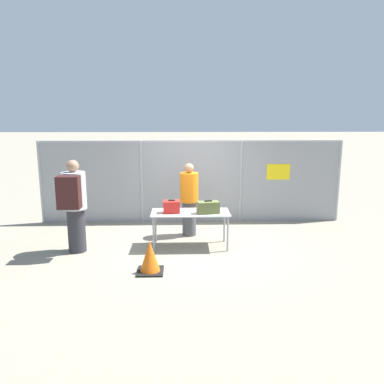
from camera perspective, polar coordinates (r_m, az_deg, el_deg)
The scene contains 9 objects.
ground_plane at distance 8.10m, azimuth 0.26°, elevation -7.97°, with size 120.00×120.00×0.00m, color gray.
fence_section at distance 9.55m, azimuth 0.00°, elevation 1.87°, with size 7.69×0.07×2.10m.
inspection_table at distance 7.77m, azimuth -0.25°, elevation -3.53°, with size 1.61×0.72×0.75m.
suitcase_red at distance 7.69m, azimuth -3.14°, elevation -2.26°, with size 0.35×0.25×0.27m.
suitcase_olive at distance 7.65m, azimuth 2.47°, elevation -2.34°, with size 0.48×0.32×0.27m.
traveler_hooded at distance 7.71m, azimuth -17.55°, elevation -1.58°, with size 0.46×0.72×1.86m.
security_worker_near at distance 8.49m, azimuth -0.43°, elevation -1.01°, with size 0.41×0.41×1.66m.
utility_trailer at distance 11.64m, azimuth 2.30°, elevation 0.16°, with size 3.64×2.29×0.70m.
traffic_cone at distance 6.67m, azimuth -6.42°, elevation -9.91°, with size 0.46×0.46×0.58m.
Camera 1 is at (-0.26, -7.63, 2.69)m, focal length 35.00 mm.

